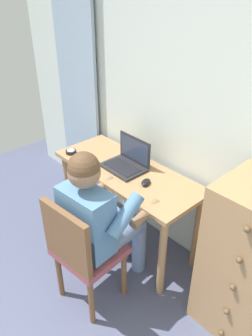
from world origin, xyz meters
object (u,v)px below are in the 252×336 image
(laptop, at_px, (127,161))
(desk_clock, at_px, (71,152))
(desk, at_px, (127,182))
(person_seated, at_px, (101,216))
(computer_mouse, at_px, (146,182))
(chair, at_px, (82,250))

(laptop, bearing_deg, desk_clock, -157.63)
(desk_clock, bearing_deg, laptop, 22.37)
(desk, height_order, person_seated, person_seated)
(person_seated, relative_size, desk_clock, 13.40)
(computer_mouse, bearing_deg, laptop, 142.78)
(person_seated, xyz_separation_m, desk_clock, (-0.78, 0.30, 0.07))
(laptop, bearing_deg, chair, -66.59)
(desk, bearing_deg, desk_clock, -162.01)
(chair, height_order, computer_mouse, chair)
(chair, relative_size, computer_mouse, 8.88)
(desk, distance_m, computer_mouse, 0.28)
(desk, bearing_deg, computer_mouse, -8.25)
(laptop, distance_m, desk_clock, 0.54)
(chair, distance_m, computer_mouse, 0.67)
(desk, bearing_deg, laptop, 133.65)
(person_seated, distance_m, desk_clock, 0.84)
(person_seated, relative_size, laptop, 3.52)
(chair, relative_size, desk_clock, 9.87)
(laptop, xyz_separation_m, computer_mouse, (0.28, -0.07, -0.04))
(person_seated, bearing_deg, desk, 118.06)
(desk, bearing_deg, person_seated, -61.94)
(chair, bearing_deg, desk_clock, 148.71)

